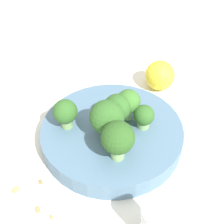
# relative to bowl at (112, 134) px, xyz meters

# --- Properties ---
(ground_plane) EXTENTS (3.00, 3.00, 0.00)m
(ground_plane) POSITION_rel_bowl_xyz_m (0.00, 0.00, -0.02)
(ground_plane) COLOR silver
(bowl) EXTENTS (0.23, 0.23, 0.03)m
(bowl) POSITION_rel_bowl_xyz_m (0.00, 0.00, 0.00)
(bowl) COLOR slate
(bowl) RESTS_ON ground_plane
(broccoli_floret_0) EXTENTS (0.05, 0.05, 0.06)m
(broccoli_floret_0) POSITION_rel_bowl_xyz_m (0.03, 0.05, 0.05)
(broccoli_floret_0) COLOR #84AD66
(broccoli_floret_0) RESTS_ON bowl
(broccoli_floret_1) EXTENTS (0.04, 0.04, 0.06)m
(broccoli_floret_1) POSITION_rel_bowl_xyz_m (-0.03, 0.00, 0.05)
(broccoli_floret_1) COLOR #8EB770
(broccoli_floret_1) RESTS_ON bowl
(broccoli_floret_2) EXTENTS (0.04, 0.04, 0.05)m
(broccoli_floret_2) POSITION_rel_bowl_xyz_m (0.05, -0.05, 0.04)
(broccoli_floret_2) COLOR #7A9E5B
(broccoli_floret_2) RESTS_ON bowl
(broccoli_floret_3) EXTENTS (0.03, 0.03, 0.04)m
(broccoli_floret_3) POSITION_rel_bowl_xyz_m (-0.04, 0.03, 0.04)
(broccoli_floret_3) COLOR #84AD66
(broccoli_floret_3) RESTS_ON bowl
(broccoli_floret_4) EXTENTS (0.04, 0.04, 0.06)m
(broccoli_floret_4) POSITION_rel_bowl_xyz_m (-0.01, 0.00, 0.05)
(broccoli_floret_4) COLOR #84AD66
(broccoli_floret_4) RESTS_ON bowl
(broccoli_floret_5) EXTENTS (0.05, 0.05, 0.06)m
(broccoli_floret_5) POSITION_rel_bowl_xyz_m (0.02, 0.01, 0.05)
(broccoli_floret_5) COLOR #84AD66
(broccoli_floret_5) RESTS_ON bowl
(pepper_shaker) EXTENTS (0.03, 0.03, 0.06)m
(pepper_shaker) POSITION_rel_bowl_xyz_m (0.06, 0.16, 0.01)
(pepper_shaker) COLOR silver
(pepper_shaker) RESTS_ON ground_plane
(lemon_wedge) EXTENTS (0.06, 0.06, 0.06)m
(lemon_wedge) POSITION_rel_bowl_xyz_m (-0.16, -0.05, 0.01)
(lemon_wedge) COLOR yellow
(lemon_wedge) RESTS_ON ground_plane
(almond_crumb_0) EXTENTS (0.00, 0.01, 0.01)m
(almond_crumb_0) POSITION_rel_bowl_xyz_m (0.15, 0.06, -0.01)
(almond_crumb_0) COLOR #AD7F4C
(almond_crumb_0) RESTS_ON ground_plane
(almond_crumb_2) EXTENTS (0.01, 0.01, 0.01)m
(almond_crumb_2) POSITION_rel_bowl_xyz_m (0.13, -0.00, -0.01)
(almond_crumb_2) COLOR olive
(almond_crumb_2) RESTS_ON ground_plane
(almond_crumb_3) EXTENTS (0.01, 0.01, 0.01)m
(almond_crumb_3) POSITION_rel_bowl_xyz_m (0.16, 0.04, -0.01)
(almond_crumb_3) COLOR #AD7F4C
(almond_crumb_3) RESTS_ON ground_plane
(almond_crumb_4) EXTENTS (0.01, 0.01, 0.01)m
(almond_crumb_4) POSITION_rel_bowl_xyz_m (0.17, -0.01, -0.01)
(almond_crumb_4) COLOR tan
(almond_crumb_4) RESTS_ON ground_plane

